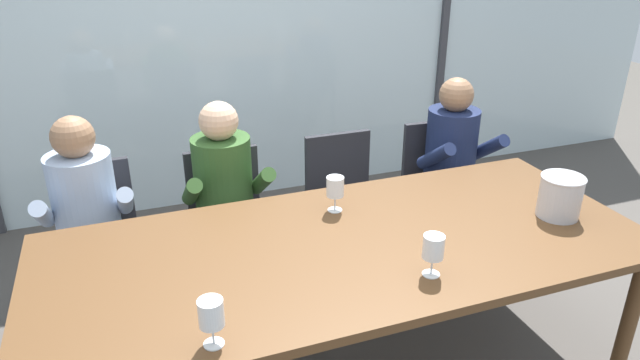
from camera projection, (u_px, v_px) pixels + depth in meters
The scene contains 16 objects.
ground at pixel (285, 271), 3.62m from camera, with size 14.00×14.00×0.00m, color #4C4742.
window_glass_panel at pixel (232, 33), 4.11m from camera, with size 7.83×0.03×2.60m, color silver.
window_mullion_right at pixel (444, 20), 4.65m from camera, with size 0.06×0.06×2.60m, color #38383D.
hillside_vineyard at pixel (169, 5), 7.84m from camera, with size 13.83×2.40×1.98m, color #477A38.
dining_table at pixel (348, 255), 2.47m from camera, with size 2.63×1.12×0.77m.
chair_near_curtain at pixel (98, 231), 3.08m from camera, with size 0.45×0.45×0.86m.
chair_left_of_center at pixel (228, 214), 3.26m from camera, with size 0.45×0.45×0.86m.
chair_center at pixel (344, 194), 3.50m from camera, with size 0.44×0.44×0.86m.
chair_right_of_center at pixel (438, 179), 3.70m from camera, with size 0.47×0.47×0.86m.
person_pale_blue_shirt at pixel (87, 217), 2.86m from camera, with size 0.47×0.62×1.18m.
person_olive_shirt at pixel (227, 196), 3.08m from camera, with size 0.47×0.61×1.18m.
person_navy_polo at pixel (457, 161), 3.54m from camera, with size 0.47×0.62×1.18m.
ice_bucket_primary at pixel (560, 196), 2.63m from camera, with size 0.20×0.20×0.20m.
wine_glass_by_left_taster at pixel (211, 315), 1.81m from camera, with size 0.08×0.08×0.17m.
wine_glass_near_bucket at pixel (433, 248), 2.18m from camera, with size 0.08×0.08×0.17m.
wine_glass_center_pour at pixel (335, 188), 2.68m from camera, with size 0.08×0.08×0.17m.
Camera 1 is at (-0.84, -1.94, 2.02)m, focal length 31.86 mm.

